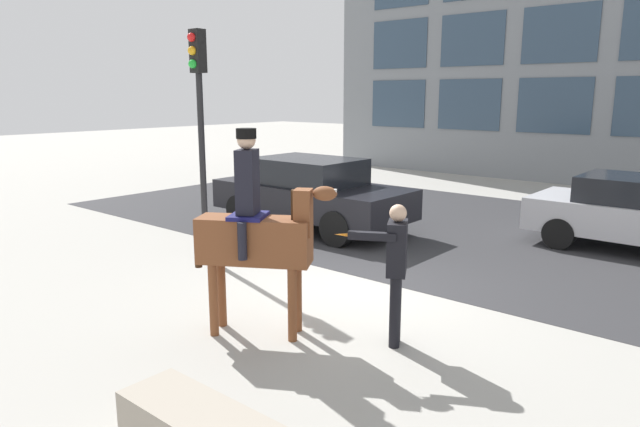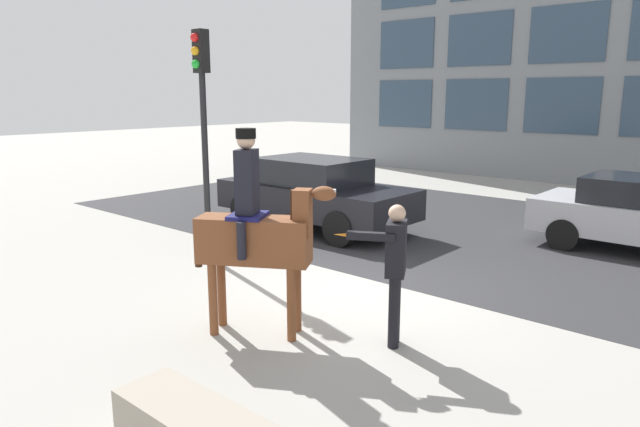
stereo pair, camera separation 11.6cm
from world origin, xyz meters
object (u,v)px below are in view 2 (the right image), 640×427
at_px(pedestrian_bystander, 394,264).
at_px(traffic_light, 203,109).
at_px(mounted_horse_lead, 256,233).
at_px(street_car_near_lane, 315,192).

distance_m(pedestrian_bystander, traffic_light, 4.99).
distance_m(mounted_horse_lead, pedestrian_bystander, 1.70).
bearing_deg(traffic_light, pedestrian_bystander, -10.74).
relative_size(mounted_horse_lead, pedestrian_bystander, 1.49).
xyz_separation_m(mounted_horse_lead, street_car_near_lane, (-3.27, 4.76, -0.47)).
bearing_deg(pedestrian_bystander, mounted_horse_lead, -0.33).
xyz_separation_m(mounted_horse_lead, traffic_light, (-3.13, 1.68, 1.40)).
distance_m(street_car_near_lane, traffic_light, 3.61).
height_order(mounted_horse_lead, street_car_near_lane, mounted_horse_lead).
bearing_deg(pedestrian_bystander, street_car_near_lane, -68.77).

